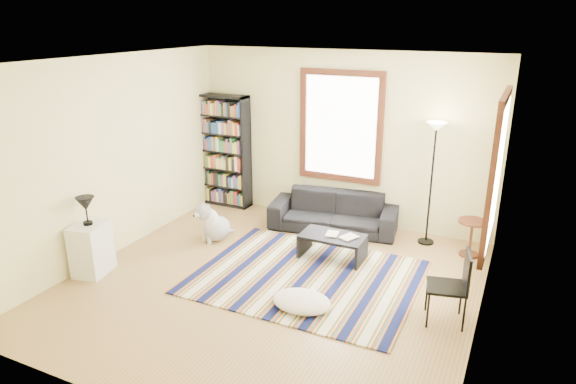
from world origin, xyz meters
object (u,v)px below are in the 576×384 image
at_px(folding_chair, 447,287).
at_px(white_cabinet, 91,249).
at_px(coffee_table, 332,247).
at_px(dog, 216,221).
at_px(sofa, 334,212).
at_px(side_table, 471,238).
at_px(floor_lamp, 431,185).
at_px(bookshelf, 225,151).
at_px(floor_cushion, 302,301).

xyz_separation_m(folding_chair, white_cabinet, (-4.45, -0.83, -0.08)).
bearing_deg(coffee_table, white_cabinet, -147.13).
xyz_separation_m(coffee_table, dog, (-1.85, -0.14, 0.13)).
bearing_deg(sofa, dog, -150.57).
relative_size(sofa, white_cabinet, 2.89).
xyz_separation_m(sofa, folding_chair, (2.07, -1.97, 0.13)).
relative_size(coffee_table, white_cabinet, 1.29).
relative_size(sofa, coffee_table, 2.25).
height_order(coffee_table, side_table, side_table).
bearing_deg(side_table, sofa, 177.89).
height_order(floor_lamp, side_table, floor_lamp).
distance_m(bookshelf, dog, 1.74).
bearing_deg(side_table, coffee_table, -151.62).
distance_m(bookshelf, side_table, 4.38).
height_order(side_table, folding_chair, folding_chair).
height_order(floor_cushion, floor_lamp, floor_lamp).
bearing_deg(white_cabinet, side_table, 19.44).
bearing_deg(bookshelf, sofa, -7.06).
height_order(coffee_table, floor_cushion, coffee_table).
bearing_deg(dog, sofa, 61.30).
height_order(sofa, bookshelf, bookshelf).
bearing_deg(floor_cushion, white_cabinet, -172.49).
xyz_separation_m(floor_cushion, dog, (-1.99, 1.25, 0.22)).
distance_m(coffee_table, side_table, 1.99).
distance_m(coffee_table, floor_cushion, 1.41).
bearing_deg(floor_cushion, sofa, 101.98).
bearing_deg(floor_lamp, side_table, -15.28).
height_order(floor_cushion, white_cabinet, white_cabinet).
relative_size(coffee_table, floor_lamp, 0.48).
xyz_separation_m(bookshelf, white_cabinet, (-0.20, -3.07, -0.65)).
distance_m(coffee_table, dog, 1.86).
bearing_deg(white_cabinet, floor_cushion, -4.22).
relative_size(bookshelf, folding_chair, 2.33).
height_order(sofa, floor_lamp, floor_lamp).
height_order(side_table, dog, dog).
height_order(floor_lamp, dog, floor_lamp).
height_order(sofa, folding_chair, folding_chair).
xyz_separation_m(bookshelf, folding_chair, (4.25, -2.24, -0.57)).
bearing_deg(white_cabinet, coffee_table, 21.14).
xyz_separation_m(sofa, side_table, (2.12, -0.08, -0.03)).
relative_size(side_table, white_cabinet, 0.77).
height_order(coffee_table, folding_chair, folding_chair).
bearing_deg(dog, bookshelf, 138.94).
xyz_separation_m(white_cabinet, dog, (0.90, 1.63, -0.04)).
xyz_separation_m(sofa, floor_lamp, (1.47, 0.10, 0.63)).
xyz_separation_m(side_table, dog, (-3.60, -1.09, 0.04)).
height_order(bookshelf, floor_lamp, bookshelf).
bearing_deg(sofa, floor_cushion, -86.89).
distance_m(sofa, bookshelf, 2.31).
relative_size(sofa, folding_chair, 2.35).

